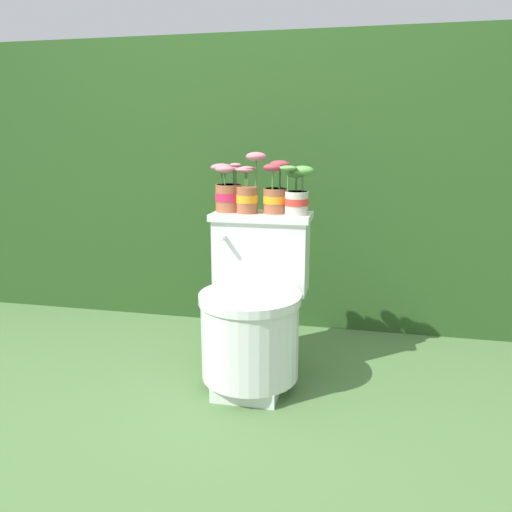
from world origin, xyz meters
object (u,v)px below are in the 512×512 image
object	(u,v)px
toilet	(254,311)
potted_plant_midleft	(248,190)
potted_plant_left	(228,192)
potted_plant_midright	(297,193)
potted_plant_middle	(276,192)

from	to	relation	value
toilet	potted_plant_midleft	distance (m)	0.52
toilet	potted_plant_midleft	bearing A→B (deg)	110.72
toilet	potted_plant_left	world-z (taller)	potted_plant_left
potted_plant_left	potted_plant_midleft	distance (m)	0.10
potted_plant_left	potted_plant_midright	world-z (taller)	potted_plant_left
potted_plant_middle	potted_plant_left	bearing A→B (deg)	177.20
toilet	potted_plant_left	xyz separation A→B (m)	(-0.16, 0.18, 0.48)
toilet	potted_plant_left	distance (m)	0.54
toilet	potted_plant_middle	bearing A→B (deg)	69.98
potted_plant_left	potted_plant_midleft	size ratio (longest dim) A/B	0.82
potted_plant_left	potted_plant_middle	distance (m)	0.22
potted_plant_left	potted_plant_middle	bearing A→B (deg)	-2.80
potted_plant_middle	potted_plant_midright	bearing A→B (deg)	-9.00
potted_plant_left	potted_plant_midright	xyz separation A→B (m)	(0.31, -0.03, 0.00)
potted_plant_left	potted_plant_midright	distance (m)	0.31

